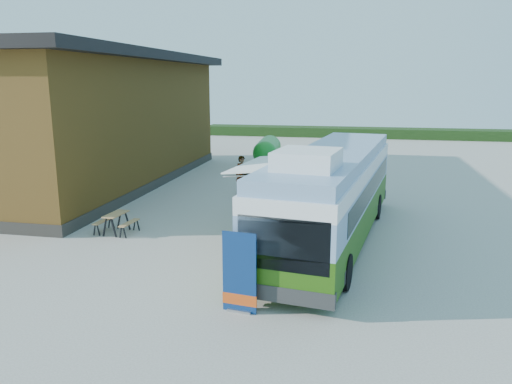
% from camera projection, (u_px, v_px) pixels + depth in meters
% --- Properties ---
extents(ground, '(100.00, 100.00, 0.00)m').
position_uv_depth(ground, '(226.00, 249.00, 17.88)').
color(ground, '#BCB7AD').
rests_on(ground, ground).
extents(barn, '(9.60, 21.20, 7.50)m').
position_uv_depth(barn, '(93.00, 122.00, 28.71)').
color(barn, brown).
rests_on(barn, ground).
extents(hedge, '(40.00, 3.00, 1.00)m').
position_uv_depth(hedge, '(392.00, 133.00, 52.55)').
color(hedge, '#264419').
rests_on(hedge, ground).
extents(bus, '(4.54, 13.19, 3.98)m').
position_uv_depth(bus, '(332.00, 192.00, 18.29)').
color(bus, '#397112').
rests_on(bus, ground).
extents(awning, '(3.30, 4.70, 0.53)m').
position_uv_depth(awning, '(279.00, 162.00, 18.90)').
color(awning, white).
rests_on(awning, ground).
extents(banner, '(0.94, 0.27, 2.17)m').
position_uv_depth(banner, '(239.00, 280.00, 12.82)').
color(banner, navy).
rests_on(banner, ground).
extents(picnic_table, '(1.50, 1.35, 0.80)m').
position_uv_depth(picnic_table, '(116.00, 218.00, 19.62)').
color(picnic_table, tan).
rests_on(picnic_table, ground).
extents(person_a, '(0.87, 0.77, 2.00)m').
position_uv_depth(person_a, '(242.00, 174.00, 26.70)').
color(person_a, '#999999').
rests_on(person_a, ground).
extents(person_b, '(1.00, 1.09, 1.82)m').
position_uv_depth(person_b, '(245.00, 189.00, 23.52)').
color(person_b, '#999999').
rests_on(person_b, ground).
extents(slurry_tanker, '(1.89, 5.45, 2.01)m').
position_uv_depth(slurry_tanker, '(267.00, 150.00, 34.78)').
color(slurry_tanker, '#178122').
rests_on(slurry_tanker, ground).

